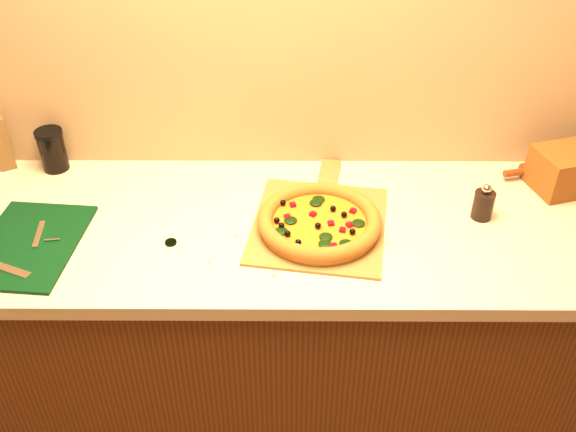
# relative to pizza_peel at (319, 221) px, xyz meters

# --- Properties ---
(cabinet) EXTENTS (2.80, 0.65, 0.86)m
(cabinet) POSITION_rel_pizza_peel_xyz_m (-0.13, -0.00, -0.47)
(cabinet) COLOR #4E2610
(cabinet) RESTS_ON ground
(countertop) EXTENTS (2.84, 0.68, 0.04)m
(countertop) POSITION_rel_pizza_peel_xyz_m (-0.13, -0.00, -0.02)
(countertop) COLOR beige
(countertop) RESTS_ON cabinet
(pizza_peel) EXTENTS (0.42, 0.57, 0.01)m
(pizza_peel) POSITION_rel_pizza_peel_xyz_m (0.00, 0.00, 0.00)
(pizza_peel) COLOR brown
(pizza_peel) RESTS_ON countertop
(pizza) EXTENTS (0.34, 0.34, 0.05)m
(pizza) POSITION_rel_pizza_peel_xyz_m (-0.00, -0.04, 0.03)
(pizza) COLOR #AA7F2A
(pizza) RESTS_ON pizza_peel
(cutting_board) EXTENTS (0.29, 0.38, 0.03)m
(cutting_board) POSITION_rel_pizza_peel_xyz_m (-0.78, -0.11, 0.00)
(cutting_board) COLOR black
(cutting_board) RESTS_ON countertop
(bottle_cap) EXTENTS (0.04, 0.04, 0.01)m
(bottle_cap) POSITION_rel_pizza_peel_xyz_m (-0.40, -0.09, -0.00)
(bottle_cap) COLOR black
(bottle_cap) RESTS_ON countertop
(pepper_grinder) EXTENTS (0.06, 0.06, 0.11)m
(pepper_grinder) POSITION_rel_pizza_peel_xyz_m (0.46, 0.03, 0.04)
(pepper_grinder) COLOR black
(pepper_grinder) RESTS_ON countertop
(rolling_pin) EXTENTS (0.38, 0.11, 0.05)m
(rolling_pin) POSITION_rel_pizza_peel_xyz_m (0.76, 0.25, 0.02)
(rolling_pin) COLOR #5B240F
(rolling_pin) RESTS_ON countertop
(dark_jar) EXTENTS (0.08, 0.08, 0.13)m
(dark_jar) POSITION_rel_pizza_peel_xyz_m (-0.82, 0.28, 0.06)
(dark_jar) COLOR black
(dark_jar) RESTS_ON countertop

